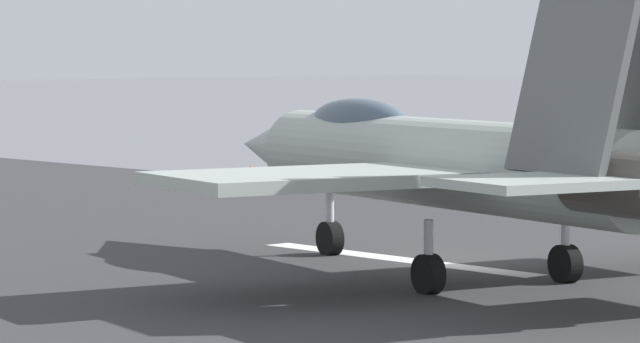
# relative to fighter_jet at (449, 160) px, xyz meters

# --- Properties ---
(ground_plane) EXTENTS (400.00, 400.00, 0.00)m
(ground_plane) POSITION_rel_fighter_jet_xyz_m (2.29, -1.49, -2.37)
(ground_plane) COLOR slate
(runway_strip) EXTENTS (240.00, 26.00, 0.02)m
(runway_strip) POSITION_rel_fighter_jet_xyz_m (2.28, -1.49, -2.36)
(runway_strip) COLOR #333335
(runway_strip) RESTS_ON ground
(fighter_jet) EXTENTS (16.48, 13.28, 5.56)m
(fighter_jet) POSITION_rel_fighter_jet_xyz_m (0.00, 0.00, 0.00)
(fighter_jet) COLOR #A2ABA5
(fighter_jet) RESTS_ON ground
(marker_cone_far) EXTENTS (0.44, 0.44, 0.55)m
(marker_cone_far) POSITION_rel_fighter_jet_xyz_m (23.28, -14.24, -2.10)
(marker_cone_far) COLOR orange
(marker_cone_far) RESTS_ON ground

